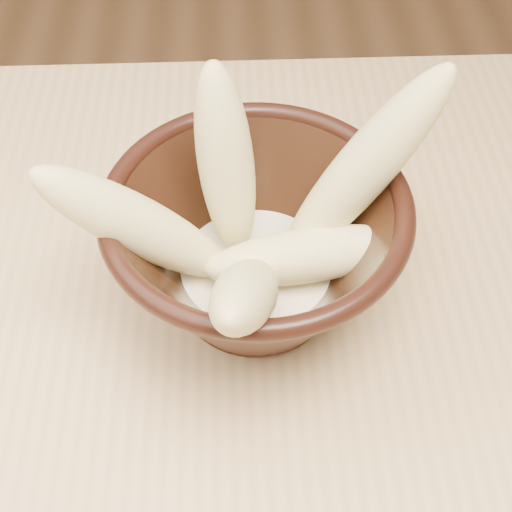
{
  "coord_description": "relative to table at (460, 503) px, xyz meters",
  "views": [
    {
      "loc": [
        -0.15,
        -0.17,
        1.15
      ],
      "look_at": [
        -0.13,
        0.12,
        0.8
      ],
      "focal_mm": 50.0,
      "sensor_mm": 36.0,
      "label": 1
    }
  ],
  "objects": [
    {
      "name": "table",
      "position": [
        0.0,
        0.0,
        0.0
      ],
      "size": [
        1.2,
        0.8,
        0.75
      ],
      "color": "tan",
      "rests_on": "ground"
    },
    {
      "name": "bowl",
      "position": [
        -0.13,
        0.12,
        0.14
      ],
      "size": [
        0.19,
        0.19,
        0.1
      ],
      "rotation": [
        0.0,
        0.0,
        0.3
      ],
      "color": "black",
      "rests_on": "table"
    },
    {
      "name": "milk_puddle",
      "position": [
        -0.13,
        0.12,
        0.11
      ],
      "size": [
        0.11,
        0.11,
        0.01
      ],
      "primitive_type": "cylinder",
      "color": "#FDEDCB",
      "rests_on": "bowl"
    },
    {
      "name": "banana_upright",
      "position": [
        -0.15,
        0.15,
        0.18
      ],
      "size": [
        0.06,
        0.07,
        0.14
      ],
      "primitive_type": "ellipsoid",
      "rotation": [
        0.25,
        0.0,
        3.49
      ],
      "color": "#F2E48F",
      "rests_on": "bowl"
    },
    {
      "name": "banana_left",
      "position": [
        -0.2,
        0.11,
        0.17
      ],
      "size": [
        0.13,
        0.05,
        0.13
      ],
      "primitive_type": "ellipsoid",
      "rotation": [
        0.76,
        0.0,
        -1.43
      ],
      "color": "#F2E48F",
      "rests_on": "bowl"
    },
    {
      "name": "banana_right",
      "position": [
        -0.07,
        0.13,
        0.18
      ],
      "size": [
        0.12,
        0.06,
        0.15
      ],
      "primitive_type": "ellipsoid",
      "rotation": [
        0.58,
        0.0,
        1.79
      ],
      "color": "#F2E48F",
      "rests_on": "bowl"
    },
    {
      "name": "banana_across",
      "position": [
        -0.1,
        0.11,
        0.14
      ],
      "size": [
        0.13,
        0.05,
        0.04
      ],
      "primitive_type": "ellipsoid",
      "rotation": [
        1.5,
        0.0,
        1.66
      ],
      "color": "#F2E48F",
      "rests_on": "bowl"
    },
    {
      "name": "banana_front",
      "position": [
        -0.14,
        0.06,
        0.17
      ],
      "size": [
        0.06,
        0.14,
        0.13
      ],
      "primitive_type": "ellipsoid",
      "rotation": [
        0.81,
        0.0,
        -0.17
      ],
      "color": "#F2E48F",
      "rests_on": "bowl"
    }
  ]
}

